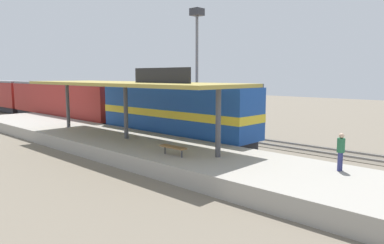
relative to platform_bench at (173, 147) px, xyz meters
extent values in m
plane|color=#706656|center=(8.00, 6.07, -1.34)|extent=(120.00, 120.00, 0.00)
cube|color=#5F5649|center=(6.00, 6.07, -1.32)|extent=(3.20, 110.00, 0.04)
cube|color=gray|center=(5.28, 6.07, -1.26)|extent=(0.10, 110.00, 0.16)
cube|color=gray|center=(6.72, 6.07, -1.26)|extent=(0.10, 110.00, 0.16)
cube|color=#5F5649|center=(10.60, 6.07, -1.32)|extent=(3.20, 110.00, 0.04)
cube|color=gray|center=(9.88, 6.07, -1.26)|extent=(0.10, 110.00, 0.16)
cube|color=gray|center=(11.32, 6.07, -1.26)|extent=(0.10, 110.00, 0.16)
cube|color=#9E998E|center=(1.40, 6.07, -0.89)|extent=(6.00, 44.00, 0.90)
cylinder|color=#47474C|center=(1.40, -1.93, 1.36)|extent=(0.28, 0.28, 3.60)
cylinder|color=#47474C|center=(1.40, 6.07, 1.36)|extent=(0.28, 0.28, 3.60)
cylinder|color=#47474C|center=(1.40, 14.07, 1.36)|extent=(0.28, 0.28, 3.60)
cube|color=#A38E3D|center=(1.40, 6.07, 3.26)|extent=(5.20, 18.00, 0.20)
cube|color=black|center=(1.40, 2.47, 3.81)|extent=(0.12, 4.80, 0.90)
cylinder|color=#333338|center=(0.00, -0.65, -0.23)|extent=(0.07, 0.07, 0.42)
cylinder|color=#333338|center=(0.00, 0.65, -0.23)|extent=(0.07, 0.07, 0.42)
cube|color=brown|center=(0.00, 0.00, 0.02)|extent=(0.44, 1.70, 0.08)
cube|color=#28282D|center=(6.00, 6.19, -0.83)|extent=(2.60, 13.60, 0.70)
cube|color=#19479E|center=(6.00, 6.19, 1.27)|extent=(2.90, 14.40, 3.50)
cube|color=#47474C|center=(6.00, 6.19, 3.14)|extent=(2.78, 14.11, 0.24)
cube|color=yellow|center=(6.00, 6.19, 1.00)|extent=(2.93, 14.43, 0.56)
cube|color=#28282D|center=(6.00, 24.19, -0.83)|extent=(2.60, 19.20, 0.70)
cube|color=maroon|center=(6.00, 24.19, 1.17)|extent=(2.90, 20.00, 3.30)
cube|color=slate|center=(6.00, 24.19, 2.94)|extent=(2.78, 19.60, 0.24)
cylinder|color=slate|center=(13.80, 11.01, 4.16)|extent=(0.28, 0.28, 11.00)
cube|color=#333338|center=(13.80, 11.01, 10.01)|extent=(1.10, 1.10, 0.70)
cylinder|color=navy|center=(2.96, -7.64, -0.02)|extent=(0.16, 0.16, 0.84)
cylinder|color=navy|center=(3.14, -7.64, -0.02)|extent=(0.16, 0.16, 0.84)
cylinder|color=#23603D|center=(3.05, -7.64, 0.72)|extent=(0.34, 0.34, 0.64)
sphere|color=tan|center=(3.05, -7.64, 1.15)|extent=(0.23, 0.23, 0.23)
camera|label=1|loc=(-12.83, -13.53, 3.80)|focal=33.34mm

